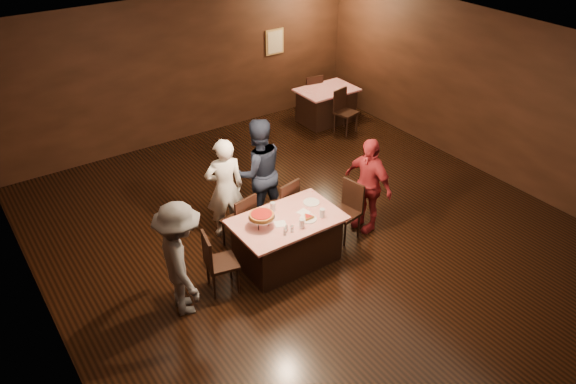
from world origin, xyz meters
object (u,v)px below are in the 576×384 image
Objects in this scene: pizza_stand at (262,216)px; glass_front_left at (302,224)px; main_table at (287,240)px; glass_front_right at (322,213)px; chair_end_left at (222,262)px; chair_back_near at (346,112)px; diner_navy_hoodie at (258,172)px; diner_grey_knit at (181,260)px; chair_far_right at (281,204)px; diner_red_shirt at (368,185)px; back_table at (326,105)px; chair_end_right at (345,212)px; glass_back at (273,207)px; diner_white_jacket at (225,188)px; chair_back_far at (311,93)px; plate_empty at (311,202)px; chair_far_left at (238,220)px.

pizza_stand is 2.71× the size of glass_front_left.
glass_front_right reaches higher than main_table.
chair_end_left and chair_back_near have the same top height.
diner_grey_knit is (-1.96, -1.27, -0.08)m from diner_navy_hoodie.
chair_far_right is 1.42m from diner_red_shirt.
glass_front_left is (-3.57, -3.32, 0.37)m from chair_back_near.
diner_grey_knit is at bearing -177.72° from main_table.
back_table is 0.71m from chair_back_near.
back_table is 9.29× the size of glass_front_right.
chair_end_left is 0.52× the size of diner_navy_hoodie.
back_table is 4.24m from diner_red_shirt.
glass_front_right is (0.40, 0.05, 0.00)m from glass_front_left.
chair_back_near reaches higher than glass_front_right.
back_table is 4.49m from chair_end_right.
back_table is 1.37× the size of chair_far_right.
glass_back is at bearing 99.46° from main_table.
chair_back_near is at bearing 36.56° from glass_back.
chair_back_near is 0.56× the size of diner_white_jacket.
diner_red_shirt reaches higher than main_table.
main_table is 0.85m from chair_far_right.
chair_far_right is at bearing -157.23° from chair_back_near.
chair_back_far is at bearing -35.48° from chair_end_left.
main_table is 4.21× the size of pizza_stand.
chair_far_left is at bearing 147.72° from plate_empty.
chair_back_near is at bearing 43.09° from plate_empty.
pizza_stand is 2.71× the size of glass_back.
diner_navy_hoodie is at bearing 71.48° from glass_back.
main_table is at bearing 49.77° from chair_far_right.
chair_far_left is 1.03m from chair_end_left.
chair_back_far is (3.62, 4.32, 0.09)m from main_table.
diner_navy_hoodie reaches higher than chair_far_left.
back_table is at bearing 48.41° from glass_front_left.
plate_empty is (-3.07, -2.87, 0.30)m from chair_back_near.
plate_empty is at bearing -115.49° from chair_end_right.
glass_front_left reaches higher than plate_empty.
chair_back_near is 6.79× the size of glass_front_left.
plate_empty is (-1.02, 0.12, -0.03)m from diner_red_shirt.
chair_back_near is (3.22, 2.27, 0.00)m from chair_far_right.
diner_navy_hoodie is at bearing 78.17° from main_table.
diner_navy_hoodie is at bearing 82.36° from glass_front_left.
diner_navy_hoodie is at bearing 105.90° from plate_empty.
chair_far_right is 3.94m from chair_back_near.
diner_navy_hoodie is (0.25, 1.20, 0.53)m from main_table.
chair_far_left reaches higher than main_table.
pizza_stand is at bearing 160.56° from glass_front_right.
chair_far_right is at bearing 166.48° from diner_white_jacket.
chair_end_right is (0.70, -0.75, 0.00)m from chair_far_right.
glass_back is (-0.60, 0.15, 0.06)m from plate_empty.
chair_end_left is at bearing -141.75° from back_table.
diner_grey_knit is (-1.71, -0.07, 0.45)m from main_table.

